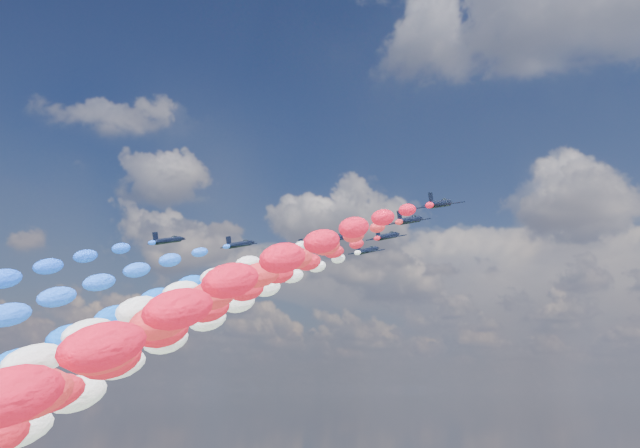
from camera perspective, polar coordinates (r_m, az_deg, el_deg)
The scene contains 14 objects.
jet_0 at distance 163.96m, azimuth -11.46°, elevation -1.23°, with size 8.42×11.29×2.49m, color black, non-canonical shape.
jet_1 at distance 165.91m, azimuth -6.09°, elevation -1.54°, with size 8.42×11.29×2.49m, color black, non-canonical shape.
jet_2 at distance 167.84m, azimuth -0.75°, elevation -1.74°, with size 8.42×11.29×2.49m, color black, non-canonical shape.
trail_2 at distance 119.07m, azimuth -16.83°, elevation -8.98°, with size 5.98×116.90×53.76m, color blue, non-canonical shape.
jet_3 at distance 158.30m, azimuth 1.24°, elevation -1.08°, with size 8.42×11.29×2.49m, color black, non-canonical shape.
trail_3 at distance 108.16m, azimuth -15.41°, elevation -8.76°, with size 5.98×116.90×53.76m, color white, non-canonical shape.
jet_4 at distance 172.61m, azimuth 3.62°, elevation -2.02°, with size 8.42×11.29×2.49m, color black, non-canonical shape.
trail_4 at distance 120.45m, azimuth -10.16°, elevation -9.35°, with size 5.98×116.90×53.76m, color white, non-canonical shape.
jet_5 at distance 156.88m, azimuth 5.13°, elevation -0.93°, with size 8.42×11.29×2.49m, color black, non-canonical shape.
trail_5 at distance 103.85m, azimuth -10.00°, elevation -8.87°, with size 5.98×116.90×53.76m, color red, non-canonical shape.
jet_6 at distance 142.54m, azimuth 6.82°, elevation 0.29°, with size 8.42×11.29×2.49m, color black, non-canonical shape.
trail_6 at distance 88.56m, azimuth -9.80°, elevation -8.28°, with size 5.98×116.90×53.76m, color red, non-canonical shape.
jet_7 at distance 130.74m, azimuth 9.12°, elevation 1.53°, with size 8.42×11.29×2.49m, color black, non-canonical shape.
trail_7 at distance 75.36m, azimuth -8.58°, elevation -7.62°, with size 5.98×116.90×53.76m, color red, non-canonical shape.
Camera 1 is at (79.70, -123.48, 78.59)m, focal length 42.17 mm.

